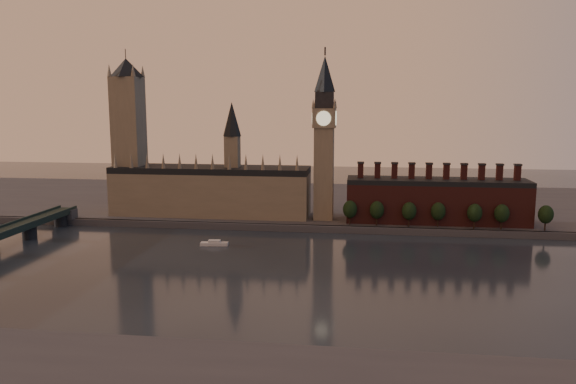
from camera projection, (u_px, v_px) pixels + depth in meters
The scene contains 14 objects.
ground at pixel (284, 276), 252.63m from camera, with size 900.00×900.00×0.00m, color black.
north_bank at pixel (316, 203), 426.67m from camera, with size 900.00×182.00×4.00m.
palace_of_westminster at pixel (212, 188), 370.09m from camera, with size 130.00×30.30×74.00m.
victoria_tower at pixel (129, 131), 371.50m from camera, with size 24.00×24.00×108.00m.
big_ben at pixel (324, 136), 350.18m from camera, with size 15.00×15.00×107.00m.
chimney_block at pixel (436, 200), 347.24m from camera, with size 110.00×25.00×37.00m.
embankment_tree_0 at pixel (350, 209), 340.24m from camera, with size 8.60×8.60×14.88m.
embankment_tree_1 at pixel (377, 210), 338.12m from camera, with size 8.60×8.60×14.88m.
embankment_tree_2 at pixel (409, 211), 334.57m from camera, with size 8.60×8.60×14.88m.
embankment_tree_3 at pixel (438, 211), 333.73m from camera, with size 8.60×8.60×14.88m.
embankment_tree_4 at pixel (475, 213), 329.30m from camera, with size 8.60×8.60×14.88m.
embankment_tree_5 at pixel (502, 213), 327.64m from camera, with size 8.60×8.60×14.88m.
embankment_tree_6 at pixel (546, 215), 324.25m from camera, with size 8.60×8.60×14.88m.
river_boat at pixel (214, 243), 307.36m from camera, with size 15.36×5.73×3.00m.
Camera 1 is at (33.45, -241.29, 76.99)m, focal length 35.00 mm.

